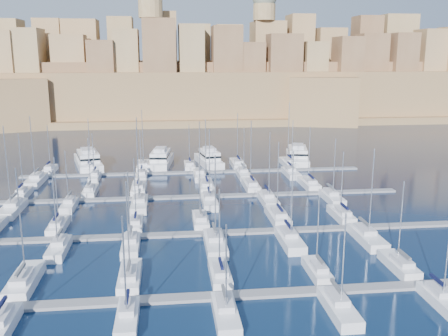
{
  "coord_description": "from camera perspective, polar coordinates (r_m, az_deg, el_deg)",
  "views": [
    {
      "loc": [
        -6.54,
        -89.29,
        28.77
      ],
      "look_at": [
        4.5,
        6.0,
        7.04
      ],
      "focal_mm": 40.0,
      "sensor_mm": 36.0,
      "label": 1
    }
  ],
  "objects": [
    {
      "name": "motor_yacht_a",
      "position": [
        136.35,
        -15.27,
        0.86
      ],
      "size": [
        10.26,
        19.97,
        5.25
      ],
      "color": "white",
      "rests_on": "ground"
    },
    {
      "name": "sailboat_45",
      "position": [
        119.36,
        -2.8,
        -0.83
      ],
      "size": [
        2.78,
        9.25,
        14.05
      ],
      "color": "white",
      "rests_on": "ground"
    },
    {
      "name": "sailboat_14",
      "position": [
        86.74,
        -10.01,
        -6.31
      ],
      "size": [
        2.21,
        7.38,
        12.34
      ],
      "color": "white",
      "rests_on": "ground"
    },
    {
      "name": "sailboat_5",
      "position": [
        73.6,
        19.39,
        -10.4
      ],
      "size": [
        2.58,
        8.59,
        12.7
      ],
      "color": "white",
      "rests_on": "ground"
    },
    {
      "name": "ground",
      "position": [
        94.04,
        -2.31,
        -5.06
      ],
      "size": [
        600.0,
        600.0,
        0.0
      ],
      "primitive_type": "plane",
      "color": "black",
      "rests_on": "ground"
    },
    {
      "name": "sailboat_10",
      "position": [
        60.39,
        13.0,
        -15.26
      ],
      "size": [
        2.64,
        8.81,
        12.47
      ],
      "color": "white",
      "rests_on": "ground"
    },
    {
      "name": "sailboat_42",
      "position": [
        122.24,
        -20.7,
        -1.32
      ],
      "size": [
        3.19,
        10.62,
        15.92
      ],
      "color": "white",
      "rests_on": "ground"
    },
    {
      "name": "sailboat_29",
      "position": [
        113.16,
        9.68,
        -1.76
      ],
      "size": [
        2.94,
        9.79,
        13.75
      ],
      "color": "white",
      "rests_on": "ground"
    },
    {
      "name": "sailboat_16",
      "position": [
        89.79,
        6.16,
        -5.49
      ],
      "size": [
        2.96,
        9.87,
        14.39
      ],
      "color": "white",
      "rests_on": "ground"
    },
    {
      "name": "sailboat_19",
      "position": [
        79.15,
        -18.36,
        -8.67
      ],
      "size": [
        2.54,
        8.48,
        12.48
      ],
      "color": "white",
      "rests_on": "ground"
    },
    {
      "name": "sailboat_36",
      "position": [
        132.58,
        -19.27,
        -0.18
      ],
      "size": [
        2.4,
        8.01,
        12.13
      ],
      "color": "white",
      "rests_on": "ground"
    },
    {
      "name": "sailboat_3",
      "position": [
        66.92,
        -0.47,
        -12.02
      ],
      "size": [
        2.54,
        8.45,
        12.42
      ],
      "color": "white",
      "rests_on": "ground"
    },
    {
      "name": "sailboat_28",
      "position": [
        110.15,
        3.1,
        -1.99
      ],
      "size": [
        2.88,
        9.59,
        15.29
      ],
      "color": "white",
      "rests_on": "ground"
    },
    {
      "name": "pontoon_far",
      "position": [
        124.78,
        -3.43,
        -0.5
      ],
      "size": [
        84.0,
        2.0,
        0.4
      ],
      "primitive_type": "cube",
      "color": "slate",
      "rests_on": "ground"
    },
    {
      "name": "motor_yacht_b",
      "position": [
        133.73,
        -7.24,
        0.99
      ],
      "size": [
        7.09,
        17.47,
        5.25
      ],
      "color": "white",
      "rests_on": "ground"
    },
    {
      "name": "sailboat_13",
      "position": [
        89.01,
        -18.43,
        -6.28
      ],
      "size": [
        2.53,
        8.44,
        12.76
      ],
      "color": "white",
      "rests_on": "ground"
    },
    {
      "name": "sailboat_32",
      "position": [
        97.67,
        -9.64,
        -4.08
      ],
      "size": [
        3.01,
        10.02,
        15.98
      ],
      "color": "white",
      "rests_on": "ground"
    },
    {
      "name": "sailboat_33",
      "position": [
        98.06,
        -1.67,
        -3.84
      ],
      "size": [
        2.86,
        9.55,
        15.52
      ],
      "color": "white",
      "rests_on": "ground"
    },
    {
      "name": "sailboat_4",
      "position": [
        69.05,
        10.61,
        -11.45
      ],
      "size": [
        2.29,
        7.63,
        11.28
      ],
      "color": "white",
      "rests_on": "ground"
    },
    {
      "name": "sailboat_23",
      "position": [
        82.64,
        16.01,
        -7.56
      ],
      "size": [
        3.07,
        10.23,
        15.34
      ],
      "color": "white",
      "rests_on": "ground"
    },
    {
      "name": "motor_yacht_c",
      "position": [
        133.48,
        -1.72,
        1.07
      ],
      "size": [
        7.03,
        16.04,
        5.25
      ],
      "color": "white",
      "rests_on": "ground"
    },
    {
      "name": "sailboat_47",
      "position": [
        122.74,
        7.65,
        -0.55
      ],
      "size": [
        2.82,
        9.4,
        14.05
      ],
      "color": "white",
      "rests_on": "ground"
    },
    {
      "name": "fortified_city",
      "position": [
        245.04,
        -5.18,
        9.43
      ],
      "size": [
        460.0,
        108.95,
        59.52
      ],
      "color": "brown",
      "rests_on": "ground"
    },
    {
      "name": "sailboat_31",
      "position": [
        100.34,
        -17.27,
        -4.07
      ],
      "size": [
        2.37,
        7.9,
        11.78
      ],
      "color": "white",
      "rests_on": "ground"
    },
    {
      "name": "sailboat_8",
      "position": [
        57.95,
        -10.99,
        -16.44
      ],
      "size": [
        2.35,
        7.83,
        12.84
      ],
      "color": "white",
      "rests_on": "ground"
    },
    {
      "name": "sailboat_25",
      "position": [
        109.42,
        -15.01,
        -2.54
      ],
      "size": [
        2.58,
        8.6,
        12.26
      ],
      "color": "white",
      "rests_on": "ground"
    },
    {
      "name": "sailboat_35",
      "position": [
        103.2,
        12.22,
        -3.3
      ],
      "size": [
        2.8,
        9.33,
        13.15
      ],
      "color": "white",
      "rests_on": "ground"
    },
    {
      "name": "sailboat_17",
      "position": [
        92.53,
        13.27,
        -5.23
      ],
      "size": [
        2.66,
        8.85,
        12.48
      ],
      "color": "white",
      "rests_on": "ground"
    },
    {
      "name": "sailboat_21",
      "position": [
        76.95,
        -1.03,
        -8.59
      ],
      "size": [
        3.05,
        10.15,
        14.9
      ],
      "color": "white",
      "rests_on": "ground"
    },
    {
      "name": "sailboat_26",
      "position": [
        108.98,
        -9.72,
        -2.31
      ],
      "size": [
        2.97,
        9.91,
        16.32
      ],
      "color": "white",
      "rests_on": "ground"
    },
    {
      "name": "sailboat_34",
      "position": [
        99.78,
        5.06,
        -3.6
      ],
      "size": [
        2.81,
        9.38,
        14.66
      ],
      "color": "white",
      "rests_on": "ground"
    },
    {
      "name": "sailboat_27",
      "position": [
        109.31,
        -2.05,
        -2.09
      ],
      "size": [
        3.1,
        10.34,
        15.74
      ],
      "color": "white",
      "rests_on": "ground"
    },
    {
      "name": "pontoon_near",
      "position": [
        62.58,
        0.13,
        -14.4
      ],
      "size": [
        84.0,
        2.0,
        0.4
      ],
      "primitive_type": "cube",
      "color": "slate",
      "rests_on": "ground"
    },
    {
      "name": "sailboat_24",
      "position": [
        111.95,
        -22.0,
        -2.69
      ],
      "size": [
        2.35,
        7.85,
        13.52
      ],
      "color": "white",
      "rests_on": "ground"
    },
    {
      "name": "pontoon_mid_near",
      "position": [
        82.66,
        -1.68,
        -7.46
      ],
      "size": [
        84.0,
        2.0,
        0.4
      ],
      "primitive_type": "cube",
      "color": "slate",
      "rests_on": "ground"
    },
    {
      "name": "sailboat_38",
      "position": [
        130.69,
        -9.18,
        0.22
      ],
      "size": [
        3.2,
        10.67,
        15.55
      ],
      "color": "white",
      "rests_on": "ground"
    },
    {
      "name": "sailboat_46",
      "position": [
        120.58,
        2.22,
        -0.7
      ],
      "size": [
        2.73,
        9.09,
        12.27
      ],
      "color": "white",
      "rests_on": "ground"
    },
    {
      "name": "sailboat_11",
      "position": [
        65.85,
        23.49,
        -13.58
      ],
      "size": [
        2.31,
        7.69,
        11.97
      ],
      "color": "white",
      "rests_on": "ground"
    },
    {
      "name": "sailboat_22",
      "position": [
        79.03,
        7.52,
        -8.11
      ],
      "size": [
        2.93,
        9.78,
        15.21
      ],
      "color": "white",
      "rests_on": "ground"
    },
    {
      "name": "sailboat_44",
      "position": [
        119.81,
        -9.4,
        -0.95
      ],
      "size": [
        2.45,
        8.18,
        12.21
      ],
      "color": "white",
      "rests_on": "ground"
    },
    {
      "name": "motor_yacht_d",
      "position": [
        139.13,
        8.39,
        1.42
      ],
      "size": [
        9.24,
        19.34,
        5.25
      ],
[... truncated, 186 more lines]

